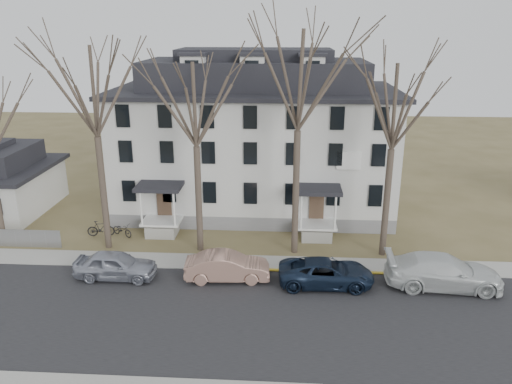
# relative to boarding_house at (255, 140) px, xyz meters

# --- Properties ---
(ground) EXTENTS (120.00, 120.00, 0.00)m
(ground) POSITION_rel_boarding_house_xyz_m (2.00, -17.95, -5.38)
(ground) COLOR brown
(ground) RESTS_ON ground
(main_road) EXTENTS (120.00, 10.00, 0.04)m
(main_road) POSITION_rel_boarding_house_xyz_m (2.00, -15.95, -5.38)
(main_road) COLOR #27272A
(main_road) RESTS_ON ground
(far_sidewalk) EXTENTS (120.00, 2.00, 0.08)m
(far_sidewalk) POSITION_rel_boarding_house_xyz_m (2.00, -9.95, -5.38)
(far_sidewalk) COLOR #A09F97
(far_sidewalk) RESTS_ON ground
(yellow_curb) EXTENTS (14.00, 0.25, 0.06)m
(yellow_curb) POSITION_rel_boarding_house_xyz_m (7.00, -10.85, -5.38)
(yellow_curb) COLOR gold
(yellow_curb) RESTS_ON ground
(boarding_house) EXTENTS (20.80, 12.36, 12.05)m
(boarding_house) POSITION_rel_boarding_house_xyz_m (0.00, 0.00, 0.00)
(boarding_house) COLOR slate
(boarding_house) RESTS_ON ground
(tree_far_left) EXTENTS (8.40, 8.40, 13.72)m
(tree_far_left) POSITION_rel_boarding_house_xyz_m (-9.00, -8.15, 4.96)
(tree_far_left) COLOR #473B31
(tree_far_left) RESTS_ON ground
(tree_mid_left) EXTENTS (7.80, 7.80, 12.74)m
(tree_mid_left) POSITION_rel_boarding_house_xyz_m (-3.00, -8.15, 4.22)
(tree_mid_left) COLOR #473B31
(tree_mid_left) RESTS_ON ground
(tree_center) EXTENTS (9.00, 9.00, 14.70)m
(tree_center) POSITION_rel_boarding_house_xyz_m (3.00, -8.15, 5.71)
(tree_center) COLOR #473B31
(tree_center) RESTS_ON ground
(tree_mid_right) EXTENTS (7.80, 7.80, 12.74)m
(tree_mid_right) POSITION_rel_boarding_house_xyz_m (8.50, -8.15, 4.22)
(tree_mid_right) COLOR #473B31
(tree_mid_right) RESTS_ON ground
(car_silver) EXTENTS (4.62, 1.90, 1.57)m
(car_silver) POSITION_rel_boarding_house_xyz_m (-7.14, -12.21, -4.60)
(car_silver) COLOR #9A9EAD
(car_silver) RESTS_ON ground
(car_tan) EXTENTS (4.84, 1.98, 1.56)m
(car_tan) POSITION_rel_boarding_house_xyz_m (-0.82, -12.01, -4.60)
(car_tan) COLOR #9F7666
(car_tan) RESTS_ON ground
(car_navy) EXTENTS (5.27, 2.51, 1.45)m
(car_navy) POSITION_rel_boarding_house_xyz_m (4.68, -12.28, -4.65)
(car_navy) COLOR #142034
(car_navy) RESTS_ON ground
(car_white) EXTENTS (6.34, 2.82, 1.81)m
(car_white) POSITION_rel_boarding_house_xyz_m (11.04, -12.12, -4.48)
(car_white) COLOR silver
(car_white) RESTS_ON ground
(bicycle_left) EXTENTS (1.78, 1.35, 0.90)m
(bicycle_left) POSITION_rel_boarding_house_xyz_m (-8.64, -6.41, -4.93)
(bicycle_left) COLOR black
(bicycle_left) RESTS_ON ground
(bicycle_right) EXTENTS (1.88, 0.76, 1.10)m
(bicycle_right) POSITION_rel_boarding_house_xyz_m (-10.07, -6.53, -4.83)
(bicycle_right) COLOR black
(bicycle_right) RESTS_ON ground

